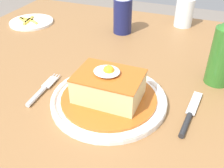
{
  "coord_description": "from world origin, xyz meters",
  "views": [
    {
      "loc": [
        0.26,
        -0.61,
        1.13
      ],
      "look_at": [
        0.08,
        -0.15,
        0.79
      ],
      "focal_mm": 41.51,
      "sensor_mm": 36.0,
      "label": 1
    }
  ],
  "objects_px": {
    "fork": "(41,91)",
    "side_plate_fries": "(31,22)",
    "main_plate": "(109,99)",
    "drinking_glass": "(184,14)",
    "knife": "(188,118)",
    "soda_can": "(123,16)"
  },
  "relations": [
    {
      "from": "fork",
      "to": "side_plate_fries",
      "type": "bearing_deg",
      "value": 128.73
    },
    {
      "from": "main_plate",
      "to": "knife",
      "type": "xyz_separation_m",
      "value": [
        0.18,
        0.01,
        -0.0
      ]
    },
    {
      "from": "knife",
      "to": "side_plate_fries",
      "type": "height_order",
      "value": "side_plate_fries"
    },
    {
      "from": "soda_can",
      "to": "drinking_glass",
      "type": "distance_m",
      "value": 0.25
    },
    {
      "from": "main_plate",
      "to": "soda_can",
      "type": "xyz_separation_m",
      "value": [
        -0.11,
        0.4,
        0.05
      ]
    },
    {
      "from": "drinking_glass",
      "to": "side_plate_fries",
      "type": "height_order",
      "value": "drinking_glass"
    },
    {
      "from": "knife",
      "to": "soda_can",
      "type": "height_order",
      "value": "soda_can"
    },
    {
      "from": "main_plate",
      "to": "drinking_glass",
      "type": "xyz_separation_m",
      "value": [
        0.09,
        0.55,
        0.04
      ]
    },
    {
      "from": "main_plate",
      "to": "drinking_glass",
      "type": "distance_m",
      "value": 0.56
    },
    {
      "from": "knife",
      "to": "drinking_glass",
      "type": "bearing_deg",
      "value": 100.17
    },
    {
      "from": "fork",
      "to": "soda_can",
      "type": "bearing_deg",
      "value": 82.03
    },
    {
      "from": "fork",
      "to": "side_plate_fries",
      "type": "xyz_separation_m",
      "value": [
        -0.31,
        0.38,
        -0.0
      ]
    },
    {
      "from": "knife",
      "to": "main_plate",
      "type": "bearing_deg",
      "value": -178.42
    },
    {
      "from": "fork",
      "to": "side_plate_fries",
      "type": "distance_m",
      "value": 0.49
    },
    {
      "from": "fork",
      "to": "knife",
      "type": "xyz_separation_m",
      "value": [
        0.35,
        0.03,
        0.0
      ]
    },
    {
      "from": "knife",
      "to": "drinking_glass",
      "type": "xyz_separation_m",
      "value": [
        -0.1,
        0.54,
        0.04
      ]
    },
    {
      "from": "drinking_glass",
      "to": "side_plate_fries",
      "type": "xyz_separation_m",
      "value": [
        -0.56,
        -0.19,
        -0.04
      ]
    },
    {
      "from": "soda_can",
      "to": "side_plate_fries",
      "type": "distance_m",
      "value": 0.38
    },
    {
      "from": "soda_can",
      "to": "side_plate_fries",
      "type": "xyz_separation_m",
      "value": [
        -0.37,
        -0.05,
        -0.06
      ]
    },
    {
      "from": "fork",
      "to": "drinking_glass",
      "type": "xyz_separation_m",
      "value": [
        0.26,
        0.58,
        0.04
      ]
    },
    {
      "from": "main_plate",
      "to": "soda_can",
      "type": "relative_size",
      "value": 2.21
    },
    {
      "from": "side_plate_fries",
      "to": "main_plate",
      "type": "bearing_deg",
      "value": -36.53
    }
  ]
}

